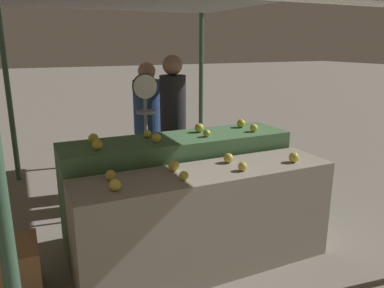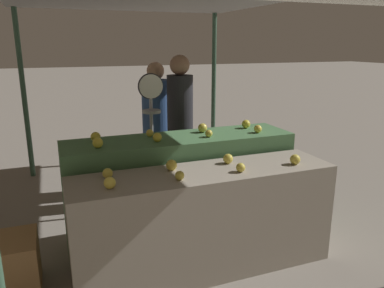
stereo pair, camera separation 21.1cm
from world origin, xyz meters
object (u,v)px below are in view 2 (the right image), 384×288
at_px(produce_scale, 151,114).
at_px(wooden_crate_side, 8,267).
at_px(person_vendor_at_scale, 180,117).
at_px(person_customer_left, 157,118).

distance_m(produce_scale, wooden_crate_side, 1.98).
bearing_deg(wooden_crate_side, produce_scale, 35.83).
bearing_deg(produce_scale, person_vendor_at_scale, 30.23).
xyz_separation_m(person_customer_left, wooden_crate_side, (-1.66, -1.67, -0.72)).
xyz_separation_m(person_vendor_at_scale, person_customer_left, (-0.17, 0.41, -0.08)).
height_order(person_customer_left, wooden_crate_side, person_customer_left).
relative_size(produce_scale, wooden_crate_side, 3.53).
xyz_separation_m(produce_scale, person_vendor_at_scale, (0.41, 0.24, -0.10)).
xyz_separation_m(produce_scale, wooden_crate_side, (-1.42, -1.03, -0.91)).
distance_m(produce_scale, person_customer_left, 0.71).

